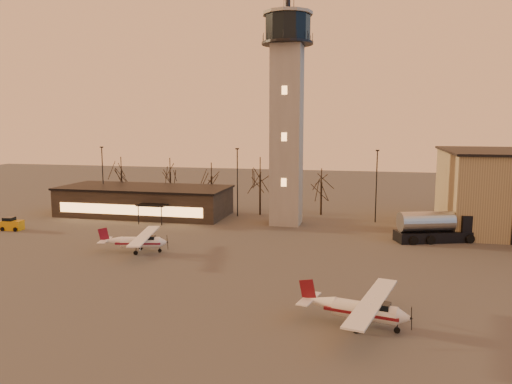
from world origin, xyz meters
The scene contains 9 objects.
ground centered at (0.00, 0.00, 0.00)m, with size 220.00×220.00×0.00m, color #423F3D.
control_tower centered at (0.00, 30.00, 16.33)m, with size 6.80×6.80×32.60m.
terminal centered at (-21.99, 31.98, 2.16)m, with size 25.40×12.20×4.30m.
light_poles centered at (0.50, 31.00, 5.41)m, with size 58.50×12.25×10.14m.
tree_row centered at (-13.70, 39.16, 5.94)m, with size 37.20×9.20×8.80m.
cessna_front centered at (11.26, -3.53, 0.98)m, with size 8.28×10.39×2.86m.
cessna_rear centered at (-12.54, 11.41, 0.93)m, with size 7.87×9.88×2.72m.
fuel_truck centered at (18.93, 23.99, 1.41)m, with size 9.98×5.77×3.57m.
service_cart centered at (-34.05, 17.99, 0.64)m, with size 2.80×1.95×1.69m.
Camera 1 is at (11.27, -36.67, 13.80)m, focal length 35.00 mm.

